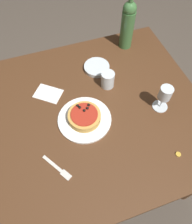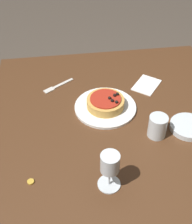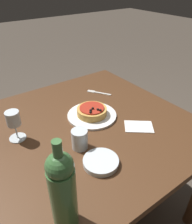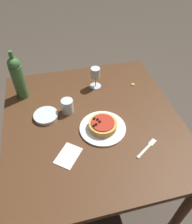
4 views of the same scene
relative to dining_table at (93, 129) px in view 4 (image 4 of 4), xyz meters
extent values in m
plane|color=#4C4238|center=(0.00, 0.00, -0.63)|extent=(14.00, 14.00, 0.00)
cube|color=#4C2D19|center=(0.00, 0.00, 0.07)|extent=(1.11, 1.05, 0.03)
cylinder|color=#4C2D19|center=(0.50, 0.47, -0.29)|extent=(0.06, 0.06, 0.69)
cylinder|color=#4C2D19|center=(0.50, -0.47, -0.29)|extent=(0.06, 0.06, 0.69)
cylinder|color=#4C2D19|center=(-0.50, -0.47, -0.29)|extent=(0.06, 0.06, 0.69)
cylinder|color=white|center=(-0.09, -0.04, 0.09)|extent=(0.27, 0.27, 0.01)
cylinder|color=gold|center=(-0.09, -0.04, 0.12)|extent=(0.16, 0.16, 0.04)
cylinder|color=#A82819|center=(-0.09, -0.04, 0.14)|extent=(0.13, 0.13, 0.01)
sphere|color=black|center=(-0.08, -0.02, 0.15)|extent=(0.01, 0.01, 0.01)
sphere|color=black|center=(-0.10, 0.01, 0.15)|extent=(0.01, 0.01, 0.01)
sphere|color=black|center=(-0.06, -0.02, 0.15)|extent=(0.01, 0.01, 0.01)
sphere|color=black|center=(-0.10, 0.00, 0.15)|extent=(0.01, 0.01, 0.01)
sphere|color=black|center=(-0.05, 0.00, 0.15)|extent=(0.01, 0.01, 0.01)
cylinder|color=silver|center=(0.31, -0.09, 0.09)|extent=(0.08, 0.08, 0.00)
cylinder|color=silver|center=(0.31, -0.09, 0.13)|extent=(0.01, 0.01, 0.08)
cylinder|color=silver|center=(0.31, -0.09, 0.20)|extent=(0.06, 0.06, 0.07)
cylinder|color=#3D6B38|center=(0.32, 0.40, 0.20)|extent=(0.08, 0.08, 0.23)
sphere|color=#3D6B38|center=(0.32, 0.40, 0.34)|extent=(0.08, 0.08, 0.08)
cylinder|color=#3D6B38|center=(0.32, 0.40, 0.39)|extent=(0.03, 0.03, 0.07)
cylinder|color=silver|center=(0.10, 0.13, 0.13)|extent=(0.07, 0.07, 0.09)
cylinder|color=silver|center=(0.09, 0.27, 0.10)|extent=(0.15, 0.15, 0.02)
cube|color=beige|center=(-0.29, -0.21, 0.09)|extent=(0.07, 0.10, 0.00)
cube|color=beige|center=(-0.25, -0.28, 0.09)|extent=(0.05, 0.06, 0.00)
cube|color=white|center=(-0.22, 0.18, 0.09)|extent=(0.17, 0.17, 0.00)
cylinder|color=gold|center=(0.26, -0.36, 0.09)|extent=(0.02, 0.02, 0.01)
camera|label=1|loc=(-0.22, -0.59, 1.03)|focal=35.00mm
camera|label=2|loc=(0.93, -0.22, 0.98)|focal=50.00mm
camera|label=3|loc=(0.48, 0.78, 0.76)|focal=35.00mm
camera|label=4|loc=(-0.88, 0.19, 1.06)|focal=35.00mm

